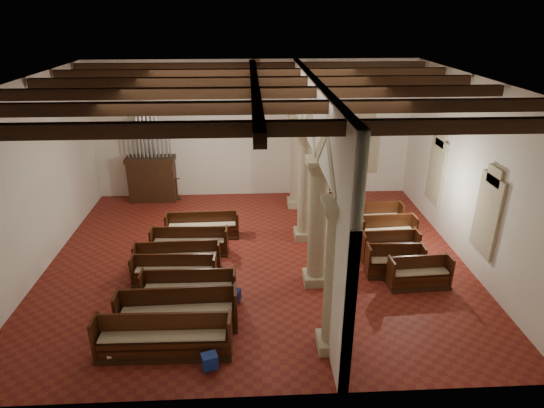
{
  "coord_description": "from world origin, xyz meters",
  "views": [
    {
      "loc": [
        -0.19,
        -13.57,
        7.96
      ],
      "look_at": [
        0.54,
        0.5,
        1.84
      ],
      "focal_mm": 30.0,
      "sensor_mm": 36.0,
      "label": 1
    }
  ],
  "objects_px": {
    "lectern": "(175,190)",
    "processional_banner": "(349,179)",
    "nave_pew_0": "(164,342)",
    "pipe_organ": "(152,171)",
    "aisle_pew_0": "(419,277)"
  },
  "relations": [
    {
      "from": "lectern",
      "to": "processional_banner",
      "type": "xyz_separation_m",
      "value": [
        7.84,
        0.0,
        0.36
      ]
    },
    {
      "from": "nave_pew_0",
      "to": "pipe_organ",
      "type": "bearing_deg",
      "value": 102.81
    },
    {
      "from": "processional_banner",
      "to": "pipe_organ",
      "type": "bearing_deg",
      "value": 175.59
    },
    {
      "from": "pipe_organ",
      "to": "aisle_pew_0",
      "type": "height_order",
      "value": "pipe_organ"
    },
    {
      "from": "pipe_organ",
      "to": "aisle_pew_0",
      "type": "bearing_deg",
      "value": -38.09
    },
    {
      "from": "lectern",
      "to": "pipe_organ",
      "type": "bearing_deg",
      "value": 159.43
    },
    {
      "from": "lectern",
      "to": "nave_pew_0",
      "type": "height_order",
      "value": "nave_pew_0"
    },
    {
      "from": "lectern",
      "to": "aisle_pew_0",
      "type": "height_order",
      "value": "lectern"
    },
    {
      "from": "processional_banner",
      "to": "nave_pew_0",
      "type": "height_order",
      "value": "processional_banner"
    },
    {
      "from": "processional_banner",
      "to": "aisle_pew_0",
      "type": "height_order",
      "value": "processional_banner"
    },
    {
      "from": "pipe_organ",
      "to": "processional_banner",
      "type": "height_order",
      "value": "pipe_organ"
    },
    {
      "from": "nave_pew_0",
      "to": "lectern",
      "type": "bearing_deg",
      "value": 97.57
    },
    {
      "from": "pipe_organ",
      "to": "nave_pew_0",
      "type": "bearing_deg",
      "value": -78.14
    },
    {
      "from": "nave_pew_0",
      "to": "aisle_pew_0",
      "type": "distance_m",
      "value": 7.8
    },
    {
      "from": "processional_banner",
      "to": "lectern",
      "type": "bearing_deg",
      "value": 175.66
    }
  ]
}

